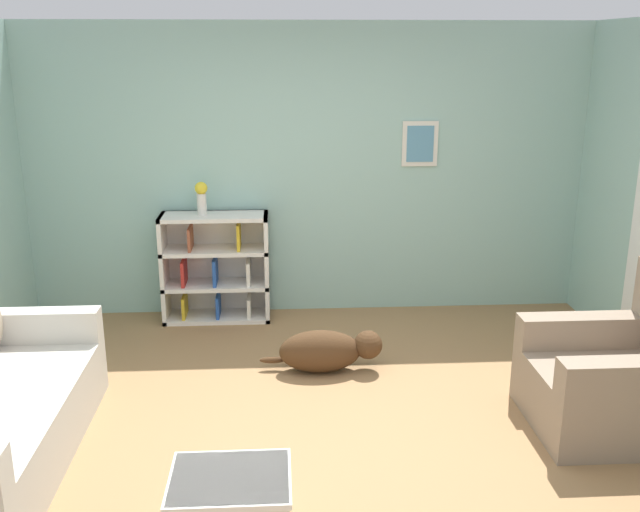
{
  "coord_description": "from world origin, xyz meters",
  "views": [
    {
      "loc": [
        -0.27,
        -4.12,
        2.38
      ],
      "look_at": [
        0.0,
        0.4,
        1.05
      ],
      "focal_mm": 40.0,
      "sensor_mm": 36.0,
      "label": 1
    }
  ],
  "objects_px": {
    "vase": "(201,196)",
    "coffee_table": "(231,510)",
    "bookshelf": "(216,268)",
    "dog": "(327,350)",
    "recliner_chair": "(623,377)"
  },
  "relations": [
    {
      "from": "dog",
      "to": "recliner_chair",
      "type": "bearing_deg",
      "value": -26.47
    },
    {
      "from": "vase",
      "to": "coffee_table",
      "type": "bearing_deg",
      "value": -82.5
    },
    {
      "from": "bookshelf",
      "to": "dog",
      "type": "bearing_deg",
      "value": -52.09
    },
    {
      "from": "vase",
      "to": "bookshelf",
      "type": "bearing_deg",
      "value": 14.63
    },
    {
      "from": "recliner_chair",
      "to": "bookshelf",
      "type": "bearing_deg",
      "value": 142.8
    },
    {
      "from": "coffee_table",
      "to": "vase",
      "type": "relative_size",
      "value": 2.01
    },
    {
      "from": "bookshelf",
      "to": "coffee_table",
      "type": "bearing_deg",
      "value": -84.33
    },
    {
      "from": "bookshelf",
      "to": "dog",
      "type": "height_order",
      "value": "bookshelf"
    },
    {
      "from": "bookshelf",
      "to": "recliner_chair",
      "type": "relative_size",
      "value": 0.96
    },
    {
      "from": "dog",
      "to": "vase",
      "type": "bearing_deg",
      "value": 131.4
    },
    {
      "from": "bookshelf",
      "to": "coffee_table",
      "type": "xyz_separation_m",
      "value": [
        0.31,
        -3.15,
        -0.26
      ]
    },
    {
      "from": "dog",
      "to": "vase",
      "type": "distance_m",
      "value": 1.81
    },
    {
      "from": "recliner_chair",
      "to": "coffee_table",
      "type": "xyz_separation_m",
      "value": [
        -2.45,
        -1.06,
        -0.13
      ]
    },
    {
      "from": "coffee_table",
      "to": "dog",
      "type": "height_order",
      "value": "coffee_table"
    },
    {
      "from": "vase",
      "to": "dog",
      "type": "bearing_deg",
      "value": -48.6
    }
  ]
}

